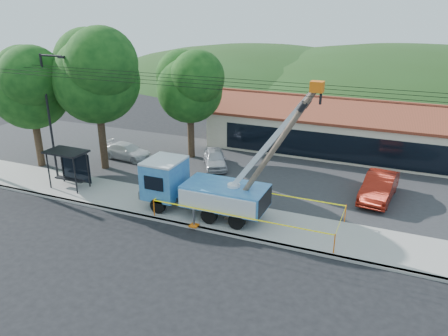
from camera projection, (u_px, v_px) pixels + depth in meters
ground at (198, 251)px, 22.86m from camera, size 120.00×120.00×0.00m
curb at (214, 231)px, 24.64m from camera, size 60.00×0.25×0.15m
sidewalk at (227, 217)px, 26.28m from camera, size 60.00×4.00×0.15m
parking_lot at (268, 173)px, 33.17m from camera, size 60.00×12.00×0.10m
strip_mall at (340, 129)px, 37.92m from camera, size 22.50×8.53×4.67m
streetlight at (50, 108)px, 30.32m from camera, size 2.13×0.22×9.00m
tree_west_near at (96, 72)px, 31.46m from camera, size 7.56×6.72×10.80m
tree_west_far at (29, 84)px, 32.35m from camera, size 6.84×6.08×9.48m
tree_lot at (190, 83)px, 34.40m from camera, size 6.30×5.60×8.94m
hill_west at (260, 78)px, 75.67m from camera, size 78.40×56.00×28.00m
hill_center at (416, 88)px, 66.53m from camera, size 89.60×64.00×32.00m
utility_truck at (201, 188)px, 26.19m from camera, size 10.54×4.12×8.44m
leaning_pole at (272, 152)px, 23.46m from camera, size 5.11×1.74×8.34m
bus_shelter at (69, 160)px, 29.84m from camera, size 2.78×1.75×2.66m
caution_tape at (248, 207)px, 25.64m from camera, size 10.73×3.74×1.08m
car_silver at (215, 168)px, 34.30m from camera, size 3.40×4.32×1.38m
car_red at (377, 200)px, 28.79m from camera, size 2.32×5.24×1.67m
car_white at (128, 160)px, 36.10m from camera, size 4.58×2.21×1.29m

